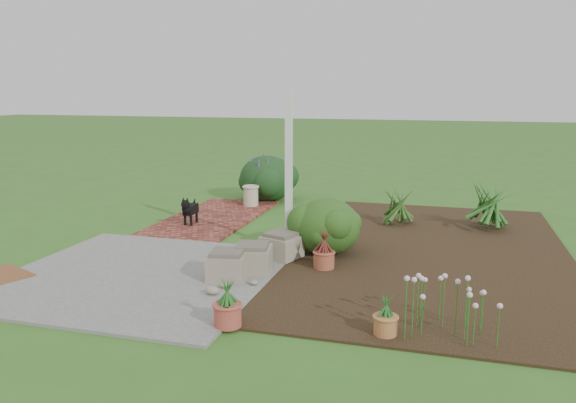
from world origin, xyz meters
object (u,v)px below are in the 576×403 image
(black_dog, at_px, (190,209))
(cream_ceramic_urn, at_px, (251,196))
(stone_trough_near, at_px, (228,266))
(evergreen_shrub, at_px, (327,225))

(black_dog, xyz_separation_m, cream_ceramic_urn, (0.50, 1.91, -0.08))
(stone_trough_near, height_order, cream_ceramic_urn, cream_ceramic_urn)
(stone_trough_near, xyz_separation_m, cream_ceramic_urn, (-1.31, 4.52, 0.05))
(black_dog, xyz_separation_m, evergreen_shrub, (2.79, -1.05, 0.13))
(evergreen_shrub, bearing_deg, stone_trough_near, -122.24)
(evergreen_shrub, bearing_deg, cream_ceramic_urn, 127.71)
(stone_trough_near, bearing_deg, black_dog, 124.70)
(cream_ceramic_urn, bearing_deg, evergreen_shrub, -52.29)
(black_dog, distance_m, evergreen_shrub, 2.98)
(stone_trough_near, height_order, evergreen_shrub, evergreen_shrub)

